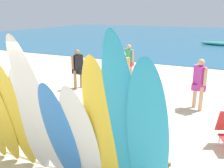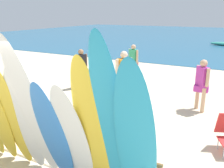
{
  "view_description": "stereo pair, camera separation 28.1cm",
  "coord_description": "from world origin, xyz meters",
  "px_view_note": "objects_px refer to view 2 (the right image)",
  "views": [
    {
      "loc": [
        2.75,
        -3.41,
        2.86
      ],
      "look_at": [
        0.0,
        2.3,
        1.02
      ],
      "focal_mm": 39.63,
      "sensor_mm": 36.0,
      "label": 1
    },
    {
      "loc": [
        3.0,
        -3.28,
        2.86
      ],
      "look_at": [
        0.0,
        2.3,
        1.02
      ],
      "focal_mm": 39.63,
      "sensor_mm": 36.0,
      "label": 2
    }
  ],
  "objects_px": {
    "surfboard_blue_7": "(53,136)",
    "beachgoer_strolling": "(133,60)",
    "surfboard_white_5": "(25,122)",
    "surfboard_teal_11": "(136,146)",
    "surfboard_yellow_4": "(11,115)",
    "surfboard_white_8": "(73,141)",
    "beachgoer_photographing": "(202,82)",
    "surfboard_white_6": "(33,114)",
    "surfboard_teal_10": "(112,130)",
    "surfboard_yellow_9": "(92,134)",
    "beachgoer_midbeach": "(124,73)",
    "surfboard_rack": "(56,139)",
    "beachgoer_by_water": "(81,66)"
  },
  "relations": [
    {
      "from": "surfboard_blue_7",
      "to": "beachgoer_strolling",
      "type": "height_order",
      "value": "surfboard_blue_7"
    },
    {
      "from": "surfboard_white_5",
      "to": "surfboard_blue_7",
      "type": "distance_m",
      "value": 0.71
    },
    {
      "from": "surfboard_blue_7",
      "to": "surfboard_teal_11",
      "type": "xyz_separation_m",
      "value": [
        1.42,
        -0.04,
        0.24
      ]
    },
    {
      "from": "surfboard_yellow_4",
      "to": "surfboard_teal_11",
      "type": "distance_m",
      "value": 2.45
    },
    {
      "from": "surfboard_white_8",
      "to": "beachgoer_photographing",
      "type": "xyz_separation_m",
      "value": [
        1.13,
        4.73,
        -0.08
      ]
    },
    {
      "from": "surfboard_white_6",
      "to": "beachgoer_photographing",
      "type": "bearing_deg",
      "value": 68.59
    },
    {
      "from": "surfboard_white_5",
      "to": "surfboard_teal_10",
      "type": "distance_m",
      "value": 1.81
    },
    {
      "from": "surfboard_white_8",
      "to": "surfboard_yellow_9",
      "type": "xyz_separation_m",
      "value": [
        0.35,
        -0.01,
        0.21
      ]
    },
    {
      "from": "surfboard_teal_11",
      "to": "beachgoer_midbeach",
      "type": "height_order",
      "value": "surfboard_teal_11"
    },
    {
      "from": "surfboard_rack",
      "to": "surfboard_teal_10",
      "type": "distance_m",
      "value": 1.91
    },
    {
      "from": "surfboard_rack",
      "to": "surfboard_white_5",
      "type": "distance_m",
      "value": 0.77
    },
    {
      "from": "surfboard_yellow_4",
      "to": "surfboard_teal_10",
      "type": "height_order",
      "value": "surfboard_teal_10"
    },
    {
      "from": "surfboard_white_5",
      "to": "beachgoer_strolling",
      "type": "height_order",
      "value": "surfboard_white_5"
    },
    {
      "from": "surfboard_yellow_9",
      "to": "surfboard_yellow_4",
      "type": "bearing_deg",
      "value": 175.57
    },
    {
      "from": "surfboard_white_6",
      "to": "beachgoer_midbeach",
      "type": "relative_size",
      "value": 1.6
    },
    {
      "from": "surfboard_white_8",
      "to": "surfboard_yellow_9",
      "type": "distance_m",
      "value": 0.41
    },
    {
      "from": "surfboard_white_6",
      "to": "beachgoer_photographing",
      "type": "height_order",
      "value": "surfboard_white_6"
    },
    {
      "from": "surfboard_yellow_9",
      "to": "surfboard_blue_7",
      "type": "bearing_deg",
      "value": 177.82
    },
    {
      "from": "surfboard_white_6",
      "to": "beachgoer_midbeach",
      "type": "bearing_deg",
      "value": 95.96
    },
    {
      "from": "beachgoer_strolling",
      "to": "surfboard_yellow_4",
      "type": "bearing_deg",
      "value": -59.34
    },
    {
      "from": "surfboard_teal_11",
      "to": "beachgoer_by_water",
      "type": "distance_m",
      "value": 6.69
    },
    {
      "from": "beachgoer_strolling",
      "to": "surfboard_yellow_9",
      "type": "bearing_deg",
      "value": -46.01
    },
    {
      "from": "surfboard_white_6",
      "to": "beachgoer_photographing",
      "type": "relative_size",
      "value": 1.75
    },
    {
      "from": "surfboard_rack",
      "to": "beachgoer_photographing",
      "type": "height_order",
      "value": "beachgoer_photographing"
    },
    {
      "from": "beachgoer_photographing",
      "to": "beachgoer_strolling",
      "type": "distance_m",
      "value": 4.04
    },
    {
      "from": "surfboard_teal_11",
      "to": "beachgoer_photographing",
      "type": "relative_size",
      "value": 1.61
    },
    {
      "from": "beachgoer_midbeach",
      "to": "beachgoer_strolling",
      "type": "bearing_deg",
      "value": 43.13
    },
    {
      "from": "surfboard_yellow_9",
      "to": "beachgoer_midbeach",
      "type": "bearing_deg",
      "value": 107.5
    },
    {
      "from": "surfboard_yellow_9",
      "to": "surfboard_teal_11",
      "type": "xyz_separation_m",
      "value": [
        0.69,
        -0.04,
        0.02
      ]
    },
    {
      "from": "surfboard_rack",
      "to": "surfboard_white_6",
      "type": "distance_m",
      "value": 1.06
    },
    {
      "from": "surfboard_blue_7",
      "to": "beachgoer_midbeach",
      "type": "height_order",
      "value": "surfboard_blue_7"
    },
    {
      "from": "beachgoer_midbeach",
      "to": "surfboard_teal_10",
      "type": "bearing_deg",
      "value": -130.9
    },
    {
      "from": "beachgoer_by_water",
      "to": "beachgoer_photographing",
      "type": "relative_size",
      "value": 0.98
    },
    {
      "from": "surfboard_teal_10",
      "to": "beachgoer_midbeach",
      "type": "xyz_separation_m",
      "value": [
        -1.89,
        4.33,
        -0.38
      ]
    },
    {
      "from": "beachgoer_by_water",
      "to": "surfboard_teal_10",
      "type": "bearing_deg",
      "value": 55.77
    },
    {
      "from": "surfboard_white_6",
      "to": "surfboard_blue_7",
      "type": "xyz_separation_m",
      "value": [
        0.35,
        0.06,
        -0.33
      ]
    },
    {
      "from": "surfboard_white_8",
      "to": "beachgoer_photographing",
      "type": "height_order",
      "value": "surfboard_white_8"
    },
    {
      "from": "surfboard_white_5",
      "to": "surfboard_blue_7",
      "type": "bearing_deg",
      "value": -6.71
    },
    {
      "from": "surfboard_yellow_4",
      "to": "surfboard_white_6",
      "type": "distance_m",
      "value": 0.72
    },
    {
      "from": "surfboard_yellow_9",
      "to": "beachgoer_by_water",
      "type": "bearing_deg",
      "value": 124.14
    },
    {
      "from": "surfboard_white_5",
      "to": "beachgoer_midbeach",
      "type": "relative_size",
      "value": 1.23
    },
    {
      "from": "surfboard_teal_10",
      "to": "beachgoer_midbeach",
      "type": "height_order",
      "value": "surfboard_teal_10"
    },
    {
      "from": "surfboard_white_6",
      "to": "surfboard_blue_7",
      "type": "relative_size",
      "value": 1.35
    },
    {
      "from": "surfboard_teal_10",
      "to": "beachgoer_strolling",
      "type": "xyz_separation_m",
      "value": [
        -2.8,
        7.19,
        -0.47
      ]
    },
    {
      "from": "surfboard_white_5",
      "to": "surfboard_white_8",
      "type": "xyz_separation_m",
      "value": [
        1.08,
        -0.08,
        -0.05
      ]
    },
    {
      "from": "surfboard_teal_10",
      "to": "surfboard_rack",
      "type": "bearing_deg",
      "value": 159.7
    },
    {
      "from": "surfboard_rack",
      "to": "surfboard_blue_7",
      "type": "bearing_deg",
      "value": -50.3
    },
    {
      "from": "surfboard_rack",
      "to": "beachgoer_photographing",
      "type": "bearing_deg",
      "value": 63.9
    },
    {
      "from": "surfboard_yellow_9",
      "to": "beachgoer_midbeach",
      "type": "xyz_separation_m",
      "value": [
        -1.56,
        4.3,
        -0.22
      ]
    },
    {
      "from": "surfboard_white_6",
      "to": "surfboard_teal_11",
      "type": "xyz_separation_m",
      "value": [
        1.77,
        0.02,
        -0.09
      ]
    }
  ]
}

